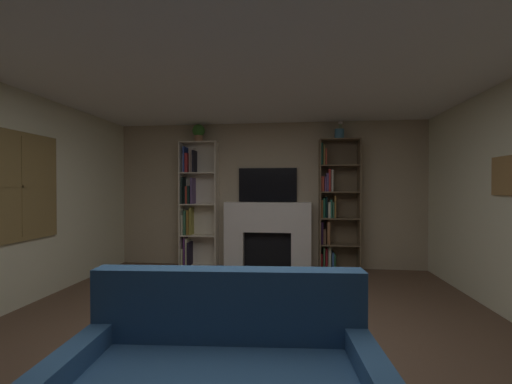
% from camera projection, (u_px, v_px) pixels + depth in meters
% --- Properties ---
extents(ground_plane, '(7.32, 7.32, 0.00)m').
position_uv_depth(ground_plane, '(239.00, 354.00, 2.70)').
color(ground_plane, brown).
extents(wall_back_accent, '(5.50, 0.06, 2.53)m').
position_uv_depth(wall_back_accent, '(268.00, 195.00, 5.75)').
color(wall_back_accent, tan).
rests_on(wall_back_accent, ground_plane).
extents(ceiling, '(5.50, 6.22, 0.06)m').
position_uv_depth(ceiling, '(239.00, 46.00, 2.67)').
color(ceiling, white).
rests_on(ceiling, wall_back_accent).
extents(fireplace, '(1.59, 0.53, 1.14)m').
position_uv_depth(fireplace, '(267.00, 233.00, 5.61)').
color(fireplace, white).
rests_on(fireplace, ground_plane).
extents(tv, '(1.01, 0.06, 0.59)m').
position_uv_depth(tv, '(268.00, 185.00, 5.68)').
color(tv, black).
rests_on(tv, fireplace).
extents(bookshelf_left, '(0.66, 0.27, 2.20)m').
position_uv_depth(bookshelf_left, '(195.00, 204.00, 5.77)').
color(bookshelf_left, beige).
rests_on(bookshelf_left, ground_plane).
extents(bookshelf_right, '(0.66, 0.32, 2.20)m').
position_uv_depth(bookshelf_right, '(334.00, 208.00, 5.48)').
color(bookshelf_right, brown).
rests_on(bookshelf_right, ground_plane).
extents(potted_plant, '(0.22, 0.22, 0.31)m').
position_uv_depth(potted_plant, '(199.00, 132.00, 5.69)').
color(potted_plant, '#AD7756').
rests_on(potted_plant, bookshelf_left).
extents(vase_with_flowers, '(0.16, 0.16, 0.31)m').
position_uv_depth(vase_with_flowers, '(339.00, 133.00, 5.42)').
color(vase_with_flowers, teal).
rests_on(vase_with_flowers, bookshelf_right).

